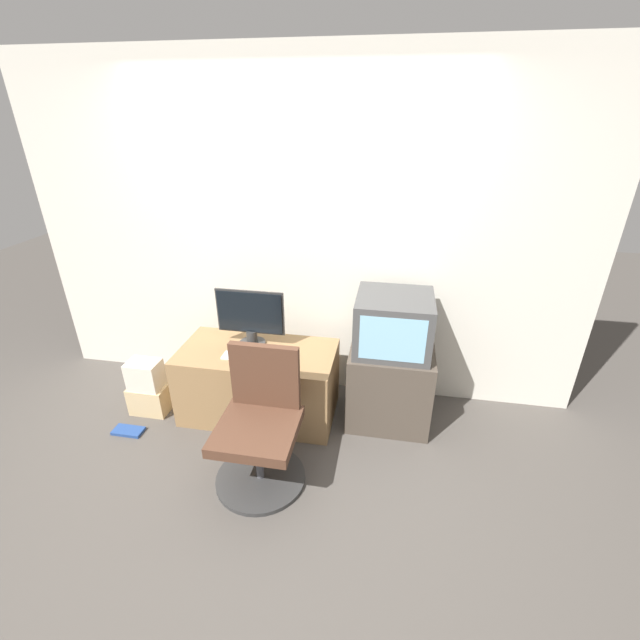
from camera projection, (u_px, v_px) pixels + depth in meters
name	position (u px, v px, depth m)	size (l,w,h in m)	color
ground_plane	(259.00, 497.00, 2.69)	(12.00, 12.00, 0.00)	#4C4742
wall_back	(301.00, 239.00, 3.28)	(4.40, 0.05, 2.60)	silver
desk	(259.00, 382.00, 3.33)	(1.18, 0.60, 0.56)	#937047
side_stand	(389.00, 384.00, 3.26)	(0.61, 0.53, 0.62)	#4C4238
main_monitor	(250.00, 318.00, 3.20)	(0.52, 0.20, 0.45)	#2D2D2D
keyboard	(244.00, 357.00, 3.12)	(0.32, 0.11, 0.01)	silver
mouse	(272.00, 360.00, 3.06)	(0.06, 0.04, 0.03)	black
crt_tv	(393.00, 323.00, 3.04)	(0.53, 0.50, 0.41)	#474747
office_chair	(260.00, 430.00, 2.71)	(0.59, 0.59, 0.89)	#333333
cardboard_box_lower	(150.00, 399.00, 3.42)	(0.30, 0.19, 0.23)	#D1B27F
cardboard_box_upper	(145.00, 375.00, 3.32)	(0.25, 0.18, 0.23)	beige
book	(128.00, 431.00, 3.23)	(0.23, 0.11, 0.02)	navy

